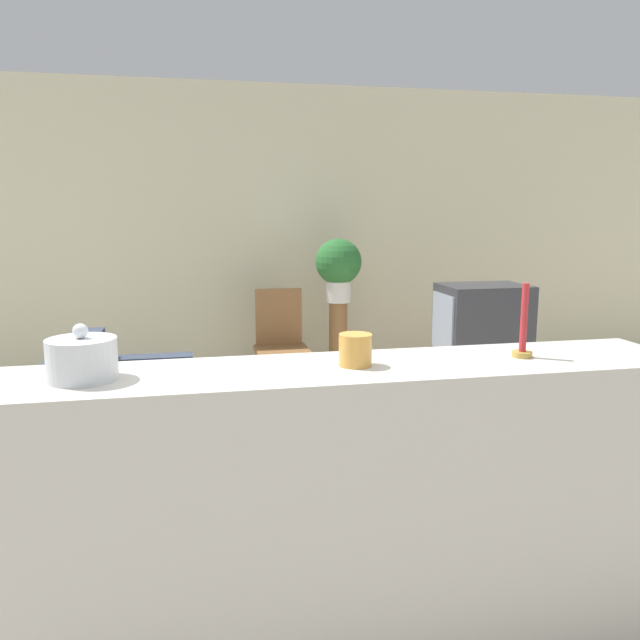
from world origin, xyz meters
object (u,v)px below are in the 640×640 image
at_px(couch, 116,442).
at_px(television, 482,321).
at_px(wooden_chair, 281,340).
at_px(potted_plant, 338,265).
at_px(decorative_bowl, 82,359).

distance_m(couch, television, 2.68).
distance_m(wooden_chair, potted_plant, 0.80).
relative_size(couch, wooden_chair, 2.15).
height_order(couch, decorative_bowl, decorative_bowl).
bearing_deg(wooden_chair, decorative_bowl, -108.41).
height_order(couch, wooden_chair, wooden_chair).
xyz_separation_m(television, potted_plant, (-0.86, 0.98, 0.34)).
distance_m(couch, decorative_bowl, 1.83).
xyz_separation_m(wooden_chair, decorative_bowl, (-1.05, -3.17, 0.64)).
height_order(couch, potted_plant, potted_plant).
bearing_deg(potted_plant, television, -48.56).
bearing_deg(decorative_bowl, television, 42.88).
distance_m(television, wooden_chair, 1.67).
xyz_separation_m(television, decorative_bowl, (-2.43, -2.25, 0.36)).
relative_size(television, decorative_bowl, 3.04).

